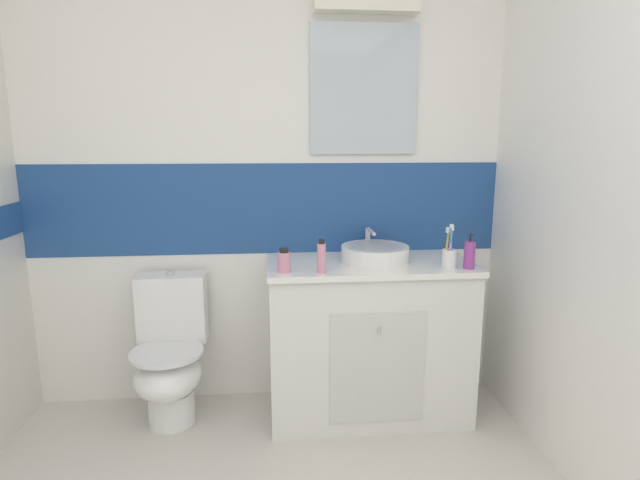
{
  "coord_description": "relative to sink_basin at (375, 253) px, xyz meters",
  "views": [
    {
      "loc": [
        0.02,
        -0.4,
        1.48
      ],
      "look_at": [
        0.25,
        1.99,
        1.0
      ],
      "focal_mm": 28.46,
      "sensor_mm": 36.0,
      "label": 1
    }
  ],
  "objects": [
    {
      "name": "toilet",
      "position": [
        -1.08,
        0.01,
        -0.53
      ],
      "size": [
        0.37,
        0.5,
        0.78
      ],
      "color": "white",
      "rests_on": "ground_plane"
    },
    {
      "name": "sink_basin",
      "position": [
        0.0,
        0.0,
        0.0
      ],
      "size": [
        0.35,
        0.4,
        0.15
      ],
      "color": "white",
      "rests_on": "vanity_cabinet"
    },
    {
      "name": "wall_back_tiled",
      "position": [
        -0.55,
        0.3,
        0.37
      ],
      "size": [
        3.2,
        0.2,
        2.5
      ],
      "color": "white",
      "rests_on": "ground_plane"
    },
    {
      "name": "lotion_bottle_short",
      "position": [
        -0.48,
        -0.18,
        0.01
      ],
      "size": [
        0.06,
        0.06,
        0.12
      ],
      "color": "pink",
      "rests_on": "vanity_cabinet"
    },
    {
      "name": "deodorant_spray_can",
      "position": [
        -0.3,
        -0.2,
        0.03
      ],
      "size": [
        0.04,
        0.04,
        0.16
      ],
      "color": "pink",
      "rests_on": "vanity_cabinet"
    },
    {
      "name": "vanity_cabinet",
      "position": [
        -0.03,
        -0.0,
        -0.47
      ],
      "size": [
        1.07,
        0.54,
        0.85
      ],
      "color": "silver",
      "rests_on": "ground_plane"
    },
    {
      "name": "soap_dispenser",
      "position": [
        0.43,
        -0.19,
        0.02
      ],
      "size": [
        0.05,
        0.05,
        0.18
      ],
      "color": "#993F99",
      "rests_on": "vanity_cabinet"
    },
    {
      "name": "toothbrush_cup",
      "position": [
        0.34,
        -0.17,
        0.01
      ],
      "size": [
        0.07,
        0.07,
        0.23
      ],
      "color": "white",
      "rests_on": "vanity_cabinet"
    }
  ]
}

